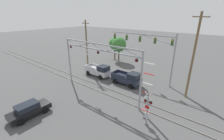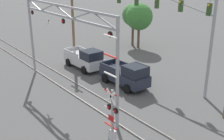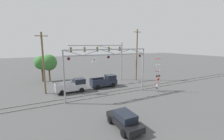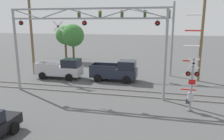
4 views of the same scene
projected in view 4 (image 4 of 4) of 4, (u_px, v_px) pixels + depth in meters
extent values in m
cube|color=gray|center=(87.00, 93.00, 18.98)|extent=(80.00, 0.08, 0.10)
cube|color=gray|center=(92.00, 88.00, 20.35)|extent=(80.00, 0.08, 0.10)
cylinder|color=gray|center=(16.00, 51.00, 19.33)|extent=(0.22, 0.22, 7.17)
cylinder|color=gray|center=(166.00, 56.00, 16.56)|extent=(0.22, 0.22, 7.17)
cube|color=gray|center=(84.00, 18.00, 17.34)|extent=(13.08, 0.14, 0.14)
cube|color=gray|center=(84.00, 9.00, 17.17)|extent=(13.08, 0.14, 0.14)
cube|color=gray|center=(26.00, 14.00, 18.36)|extent=(2.60, 0.08, 0.83)
cube|color=gray|center=(54.00, 14.00, 17.81)|extent=(2.60, 0.08, 0.83)
cube|color=gray|center=(84.00, 14.00, 17.26)|extent=(2.60, 0.08, 0.83)
cube|color=gray|center=(116.00, 13.00, 16.70)|extent=(2.60, 0.08, 0.83)
cube|color=gray|center=(150.00, 13.00, 16.15)|extent=(2.60, 0.08, 0.83)
cylinder|color=black|center=(21.00, 23.00, 18.65)|extent=(0.38, 0.10, 0.38)
sphere|color=red|center=(21.00, 23.00, 18.58)|extent=(0.18, 0.18, 0.18)
cylinder|color=gray|center=(21.00, 20.00, 18.60)|extent=(0.04, 0.04, 0.10)
cylinder|color=black|center=(84.00, 23.00, 17.42)|extent=(0.38, 0.10, 0.38)
sphere|color=red|center=(84.00, 23.00, 17.35)|extent=(0.18, 0.18, 0.18)
cylinder|color=gray|center=(84.00, 20.00, 17.36)|extent=(0.04, 0.04, 0.10)
cylinder|color=black|center=(157.00, 23.00, 16.18)|extent=(0.38, 0.10, 0.38)
sphere|color=red|center=(157.00, 23.00, 16.12)|extent=(0.18, 0.18, 0.18)
cylinder|color=gray|center=(158.00, 20.00, 16.13)|extent=(0.04, 0.04, 0.10)
cube|color=white|center=(58.00, 26.00, 17.86)|extent=(0.88, 0.03, 0.88)
cube|color=white|center=(58.00, 26.00, 17.86)|extent=(0.88, 0.03, 0.88)
cylinder|color=black|center=(58.00, 26.00, 17.84)|extent=(0.04, 0.04, 0.02)
cylinder|color=gray|center=(192.00, 85.00, 14.86)|extent=(0.16, 0.16, 3.77)
cylinder|color=#59595B|center=(189.00, 110.00, 15.26)|extent=(0.35, 0.35, 0.10)
cube|color=white|center=(194.00, 63.00, 14.42)|extent=(0.78, 0.03, 0.78)
cube|color=white|center=(194.00, 63.00, 14.42)|extent=(0.78, 0.03, 0.78)
cylinder|color=black|center=(194.00, 63.00, 14.39)|extent=(0.04, 0.04, 0.02)
cylinder|color=black|center=(188.00, 74.00, 14.75)|extent=(0.32, 0.09, 0.32)
sphere|color=red|center=(188.00, 74.00, 14.69)|extent=(0.16, 0.16, 0.16)
cylinder|color=black|center=(197.00, 74.00, 14.63)|extent=(0.32, 0.09, 0.32)
sphere|color=red|center=(197.00, 74.00, 14.57)|extent=(0.16, 0.16, 0.16)
cube|color=gray|center=(192.00, 74.00, 14.69)|extent=(0.64, 0.06, 0.06)
cube|color=red|center=(192.00, 82.00, 14.71)|extent=(0.44, 0.02, 0.32)
cube|color=#B2B2B7|center=(191.00, 97.00, 15.04)|extent=(0.36, 0.28, 0.56)
cylinder|color=red|center=(188.00, 90.00, 14.97)|extent=(1.00, 0.09, 0.09)
cylinder|color=white|center=(189.00, 75.00, 14.75)|extent=(1.00, 0.09, 0.09)
cylinder|color=red|center=(191.00, 61.00, 14.53)|extent=(1.00, 0.09, 0.09)
cylinder|color=white|center=(192.00, 46.00, 14.32)|extent=(1.00, 0.09, 0.09)
cylinder|color=red|center=(193.00, 31.00, 14.10)|extent=(1.00, 0.09, 0.09)
cylinder|color=white|center=(194.00, 15.00, 13.88)|extent=(1.00, 0.09, 0.09)
cube|color=#3F3F42|center=(187.00, 101.00, 15.15)|extent=(0.24, 0.12, 0.36)
cylinder|color=gray|center=(172.00, 40.00, 24.18)|extent=(0.24, 0.24, 8.22)
cube|color=gray|center=(122.00, 8.00, 24.64)|extent=(11.37, 0.14, 0.14)
cube|color=gray|center=(147.00, 13.00, 24.16)|extent=(5.70, 0.08, 1.28)
cylinder|color=gray|center=(79.00, 10.00, 25.79)|extent=(0.04, 0.04, 0.30)
cube|color=#28471E|center=(79.00, 15.00, 25.92)|extent=(0.30, 0.26, 0.90)
sphere|color=yellow|center=(78.00, 12.00, 25.69)|extent=(0.18, 0.18, 0.18)
cylinder|color=gray|center=(100.00, 9.00, 25.23)|extent=(0.04, 0.04, 0.30)
cube|color=#28471E|center=(100.00, 15.00, 25.36)|extent=(0.30, 0.26, 0.90)
sphere|color=yellow|center=(100.00, 12.00, 25.13)|extent=(0.18, 0.18, 0.18)
cylinder|color=gray|center=(122.00, 9.00, 24.67)|extent=(0.04, 0.04, 0.30)
cube|color=#28471E|center=(122.00, 15.00, 24.80)|extent=(0.30, 0.26, 0.90)
sphere|color=yellow|center=(122.00, 12.00, 24.58)|extent=(0.18, 0.18, 0.18)
cylinder|color=gray|center=(145.00, 9.00, 24.11)|extent=(0.04, 0.04, 0.30)
cube|color=#28471E|center=(145.00, 14.00, 24.25)|extent=(0.30, 0.26, 0.90)
sphere|color=yellow|center=(145.00, 11.00, 24.02)|extent=(0.18, 0.18, 0.18)
cylinder|color=gray|center=(169.00, 9.00, 23.56)|extent=(0.04, 0.04, 0.30)
cube|color=#28471E|center=(169.00, 14.00, 23.69)|extent=(0.30, 0.26, 0.90)
sphere|color=yellow|center=(169.00, 11.00, 23.46)|extent=(0.18, 0.18, 0.18)
cube|color=#1E2333|center=(114.00, 73.00, 22.89)|extent=(4.83, 1.85, 0.93)
cube|color=black|center=(127.00, 65.00, 22.40)|extent=(1.71, 1.70, 0.85)
cube|color=#1E2333|center=(103.00, 68.00, 22.11)|extent=(2.72, 0.08, 0.38)
cube|color=#1E2333|center=(107.00, 64.00, 23.80)|extent=(2.72, 0.08, 0.38)
cube|color=#1E2333|center=(92.00, 65.00, 23.26)|extent=(0.10, 1.77, 0.38)
cylinder|color=black|center=(126.00, 80.00, 21.78)|extent=(0.80, 0.24, 0.80)
cylinder|color=black|center=(129.00, 75.00, 23.56)|extent=(0.80, 0.24, 0.80)
cylinder|color=black|center=(98.00, 78.00, 22.43)|extent=(0.80, 0.24, 0.80)
cylinder|color=black|center=(102.00, 74.00, 24.21)|extent=(0.80, 0.24, 0.80)
cube|color=#B7B7BC|center=(59.00, 70.00, 23.90)|extent=(4.96, 1.85, 0.93)
cube|color=black|center=(71.00, 63.00, 23.39)|extent=(1.76, 1.70, 0.85)
cube|color=#B7B7BC|center=(47.00, 66.00, 23.12)|extent=(2.80, 0.08, 0.38)
cube|color=#B7B7BC|center=(55.00, 63.00, 24.81)|extent=(2.80, 0.08, 0.38)
cube|color=#B7B7BC|center=(39.00, 64.00, 24.28)|extent=(0.10, 1.77, 0.38)
cylinder|color=black|center=(69.00, 77.00, 22.78)|extent=(0.80, 0.24, 0.80)
cylinder|color=black|center=(76.00, 73.00, 24.56)|extent=(0.80, 0.24, 0.80)
cylinder|color=black|center=(42.00, 76.00, 23.44)|extent=(0.80, 0.24, 0.80)
cylinder|color=black|center=(51.00, 72.00, 25.22)|extent=(0.80, 0.24, 0.80)
cylinder|color=black|center=(14.00, 128.00, 12.09)|extent=(0.24, 0.68, 0.68)
cylinder|color=brown|center=(31.00, 33.00, 24.93)|extent=(0.28, 0.28, 9.69)
cylinder|color=brown|center=(202.00, 28.00, 21.67)|extent=(0.28, 0.28, 11.00)
cylinder|color=brown|center=(74.00, 52.00, 33.70)|extent=(0.32, 0.32, 2.83)
sphere|color=#387533|center=(73.00, 35.00, 33.13)|extent=(3.41, 3.41, 3.41)
cylinder|color=brown|center=(66.00, 51.00, 34.20)|extent=(0.32, 0.32, 3.04)
sphere|color=#387533|center=(65.00, 35.00, 33.64)|extent=(2.88, 2.88, 2.88)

